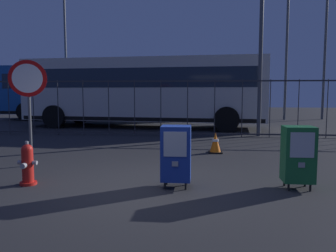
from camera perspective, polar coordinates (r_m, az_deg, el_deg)
name	(u,v)px	position (r m, az deg, el deg)	size (l,w,h in m)	color
ground_plane	(143,187)	(5.74, -4.20, -10.15)	(60.00, 60.00, 0.00)	#262628
fire_hydrant	(28,164)	(6.25, -22.47, -5.95)	(0.33, 0.32, 0.75)	red
newspaper_box_primary	(176,153)	(5.59, 1.35, -4.57)	(0.48, 0.42, 1.02)	black
newspaper_box_secondary	(298,154)	(5.89, 20.97, -4.42)	(0.48, 0.42, 1.02)	black
stop_sign	(28,90)	(7.70, -22.35, 5.53)	(0.71, 0.31, 2.23)	#4C4F54
traffic_cone	(215,143)	(8.87, 7.94, -2.82)	(0.36, 0.36, 0.53)	black
fence_barrier	(174,108)	(12.05, 1.04, 3.10)	(18.03, 0.04, 2.00)	#2D2D33
bus_near	(144,89)	(15.21, -4.07, 6.24)	(10.69, 3.58, 3.00)	beige
bus_far	(98,89)	(19.97, -11.66, 6.01)	(10.60, 3.14, 3.00)	#19519E
street_light_near_left	(65,45)	(22.63, -16.81, 12.81)	(0.32, 0.32, 7.76)	#4C4F54
street_light_near_right	(326,37)	(21.69, 24.90, 13.32)	(0.32, 0.32, 8.11)	#4C4F54
street_light_far_left	(287,35)	(20.60, 19.33, 14.22)	(0.32, 0.32, 8.29)	#4C4F54
street_light_far_right	(262,17)	(12.78, 15.41, 17.18)	(0.32, 0.32, 7.17)	#4C4F54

